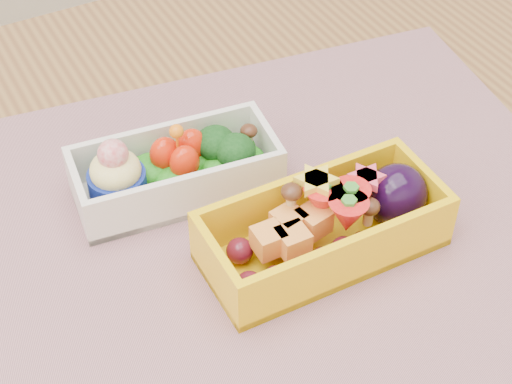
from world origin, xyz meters
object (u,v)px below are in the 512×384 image
placemat (251,232)px  bento_yellow (328,225)px  bento_white (175,170)px  table (269,290)px

placemat → bento_yellow: bento_yellow is taller
bento_yellow → bento_white: bearing=123.6°
table → bento_white: 0.15m
placemat → bento_yellow: 0.07m
table → bento_white: bearing=133.1°
bento_white → placemat: bearing=-58.2°
placemat → bento_white: (-0.03, 0.07, 0.03)m
table → placemat: bearing=-156.5°
table → bento_white: (-0.06, 0.06, 0.13)m
placemat → bento_yellow: bearing=-47.4°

